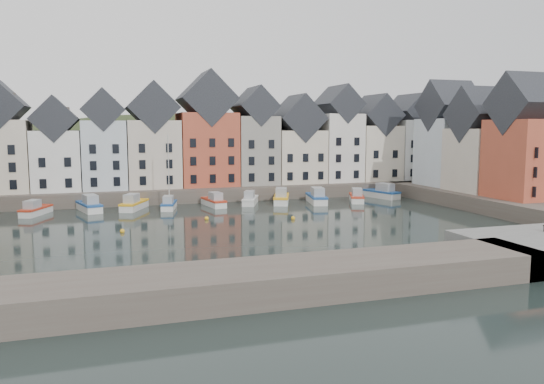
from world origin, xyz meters
name	(u,v)px	position (x,y,z in m)	size (l,w,h in m)	color
ground	(257,230)	(0.00, 0.00, 0.00)	(260.00, 260.00, 0.00)	black
far_quay	(205,190)	(0.00, 30.00, 1.00)	(90.00, 16.00, 2.00)	#50453D
right_quay	(513,202)	(37.00, 3.00, 1.00)	(14.00, 54.00, 2.00)	#50453D
near_wall	(203,287)	(-10.00, -22.00, 1.00)	(50.00, 6.00, 2.00)	#50453D
hillside	(183,265)	(0.02, 56.00, -17.96)	(153.60, 70.40, 64.00)	#232E17
far_terrace	(227,141)	(3.21, 28.00, 8.88)	(72.37, 8.16, 17.78)	beige
right_terrace	(484,143)	(36.00, 8.07, 8.91)	(8.30, 24.25, 16.36)	silver
mooring_buoys	(211,222)	(-4.00, 5.33, 0.15)	(20.50, 5.50, 0.50)	#F1AC1C
boat_a	(35,210)	(-24.04, 18.08, 0.65)	(3.78, 5.97, 2.20)	silver
boat_b	(89,206)	(-17.59, 19.18, 0.75)	(3.72, 6.89, 2.53)	silver
boat_c	(134,204)	(-11.87, 18.85, 0.73)	(4.38, 6.63, 2.45)	silver
boat_d	(169,204)	(-7.29, 17.86, 0.67)	(2.91, 5.67, 10.37)	silver
boat_e	(214,202)	(-0.91, 18.52, 0.68)	(2.72, 6.13, 2.27)	silver
boat_f	(250,200)	(4.48, 18.87, 0.66)	(3.86, 6.03, 2.22)	silver
boat_g	(281,198)	(9.06, 18.28, 0.77)	(4.34, 7.02, 2.58)	silver
boat_h	(317,198)	(14.08, 16.92, 0.79)	(3.51, 7.17, 2.64)	silver
boat_i	(357,197)	(20.34, 16.44, 0.69)	(4.05, 6.27, 2.31)	silver
boat_j	(381,193)	(26.04, 19.15, 0.78)	(3.95, 7.16, 2.63)	silver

